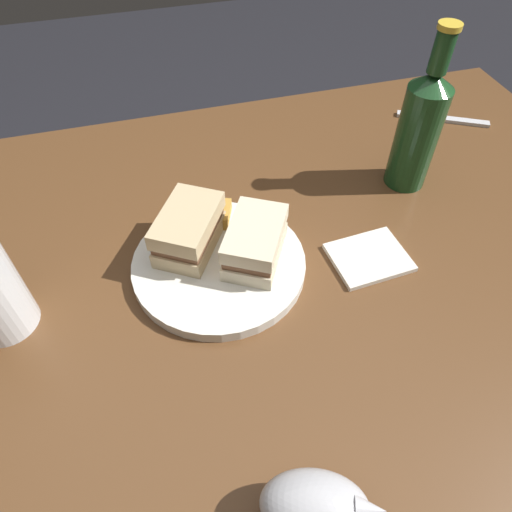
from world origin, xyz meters
TOP-DOWN VIEW (x-y plane):
  - ground_plane at (0.00, 0.00)m, footprint 6.00×6.00m
  - dining_table at (0.00, 0.00)m, footprint 1.24×0.93m
  - plate at (-0.10, 0.03)m, footprint 0.25×0.25m
  - sandwich_half_left at (-0.05, 0.03)m, footprint 0.12×0.13m
  - sandwich_half_right at (-0.13, 0.08)m, footprint 0.12×0.14m
  - potato_wedge_front at (-0.08, 0.12)m, footprint 0.04×0.05m
  - potato_wedge_middle at (-0.09, 0.12)m, footprint 0.04×0.05m
  - potato_wedge_back at (-0.05, 0.07)m, footprint 0.03×0.04m
  - gravy_boat at (-0.08, -0.31)m, footprint 0.12×0.10m
  - cider_bottle at (0.25, 0.14)m, footprint 0.07×0.07m
  - napkin at (0.12, -0.01)m, footprint 0.12×0.10m
  - fork at (0.42, 0.29)m, footprint 0.17×0.10m

SIDE VIEW (x-z plane):
  - ground_plane at x=0.00m, z-range 0.00..0.00m
  - dining_table at x=0.00m, z-range 0.00..0.73m
  - fork at x=0.42m, z-range 0.73..0.74m
  - napkin at x=0.12m, z-range 0.73..0.74m
  - plate at x=-0.10m, z-range 0.73..0.75m
  - potato_wedge_back at x=-0.05m, z-range 0.75..0.76m
  - potato_wedge_front at x=-0.08m, z-range 0.75..0.77m
  - potato_wedge_middle at x=-0.09m, z-range 0.75..0.77m
  - gravy_boat at x=-0.08m, z-range 0.74..0.80m
  - sandwich_half_left at x=-0.05m, z-range 0.75..0.81m
  - sandwich_half_right at x=-0.13m, z-range 0.75..0.81m
  - cider_bottle at x=0.25m, z-range 0.70..0.97m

